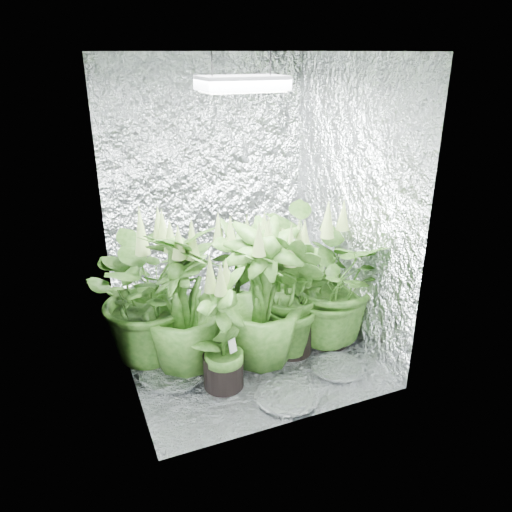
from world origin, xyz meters
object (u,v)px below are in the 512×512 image
Objects in this scene: plant_f at (222,331)px; plant_d at (183,304)px; plant_e at (332,279)px; plant_g at (293,295)px; plant_b at (237,280)px; grow_lamp at (242,84)px; plant_c at (269,282)px; plant_a at (150,292)px; circulation_fan at (294,293)px; plant_h at (261,298)px.

plant_d is at bearing 120.66° from plant_f.
plant_e reaches higher than plant_g.
plant_b is 0.60m from plant_d.
plant_f is at bearing -59.34° from plant_d.
grow_lamp is 1.44m from plant_c.
plant_a is 0.28m from plant_d.
plant_b is 1.06× the size of plant_f.
plant_e reaches higher than plant_b.
grow_lamp is at bearing 49.98° from plant_f.
plant_a is 1.27m from plant_e.
plant_e is 0.92m from plant_f.
plant_e is at bearing -11.32° from grow_lamp.
plant_b is at bearing 78.59° from grow_lamp.
plant_f is 2.87× the size of circulation_fan.
circulation_fan is at bearing 12.85° from plant_a.
plant_c reaches higher than plant_f.
plant_a reaches higher than plant_d.
plant_b is 0.70m from plant_e.
plant_g reaches higher than circulation_fan.
plant_c is at bearing 42.83° from plant_f.
plant_d is at bearing 175.34° from plant_e.
plant_a is 0.68m from plant_b.
circulation_fan is at bearing 47.89° from plant_h.
plant_c is at bearing 17.01° from plant_d.
grow_lamp is 1.60× the size of circulation_fan.
plant_c is 0.41m from plant_h.
plant_g is at bearing 18.22° from plant_f.
grow_lamp is at bearing 168.68° from plant_e.
plant_g is at bearing -114.43° from circulation_fan.
plant_b is 0.88× the size of plant_h.
plant_a is at bearing 163.60° from grow_lamp.
plant_d reaches higher than circulation_fan.
grow_lamp reaches higher than plant_h.
grow_lamp is 0.43× the size of plant_e.
grow_lamp is at bearing -146.46° from plant_c.
plant_c is 1.03× the size of plant_f.
plant_d is 1.06× the size of plant_g.
plant_c is 0.86× the size of plant_h.
plant_f is at bearing -167.48° from plant_e.
plant_e is 0.56m from plant_h.
plant_e reaches higher than plant_c.
plant_d reaches higher than plant_g.
plant_a is 0.75m from plant_h.
plant_e is at bearing -40.85° from plant_c.
plant_h is at bearing -121.57° from plant_c.
plant_b is at bearing 9.76° from plant_a.
plant_g is (0.92, -0.31, -0.05)m from plant_a.
plant_f is 0.89× the size of plant_g.
grow_lamp is 0.47× the size of plant_d.
grow_lamp is 1.86m from circulation_fan.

